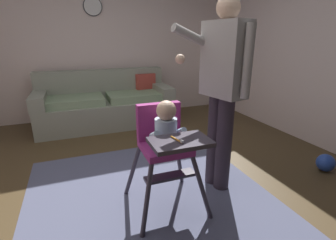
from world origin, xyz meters
The scene contains 9 objects.
ground centered at (0.00, 0.00, -0.05)m, with size 6.33×6.42×0.10m, color #4C3B23.
wall_far centered at (0.00, 2.44, 1.27)m, with size 5.53×0.06×2.54m, color silver.
wall_right centered at (2.40, 0.30, 1.27)m, with size 0.06×5.42×2.54m, color silver.
area_rug centered at (-0.02, -0.34, 0.00)m, with size 2.09×2.26×0.01m, color slate.
couch centered at (-0.08, 1.92, 0.33)m, with size 2.08×0.86×0.86m.
high_chair centered at (0.08, -0.43, 0.62)m, with size 0.61×0.73×0.92m.
adult_standing centered at (0.65, -0.31, 0.95)m, with size 0.58×0.50×1.67m.
toy_ball centered at (1.87, -0.50, 0.09)m, with size 0.19×0.19×0.19m, color #284CB7.
wall_clock centered at (-0.11, 2.40, 1.84)m, with size 0.30×0.04×0.30m.
Camera 1 is at (-0.54, -2.11, 1.35)m, focal length 26.67 mm.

